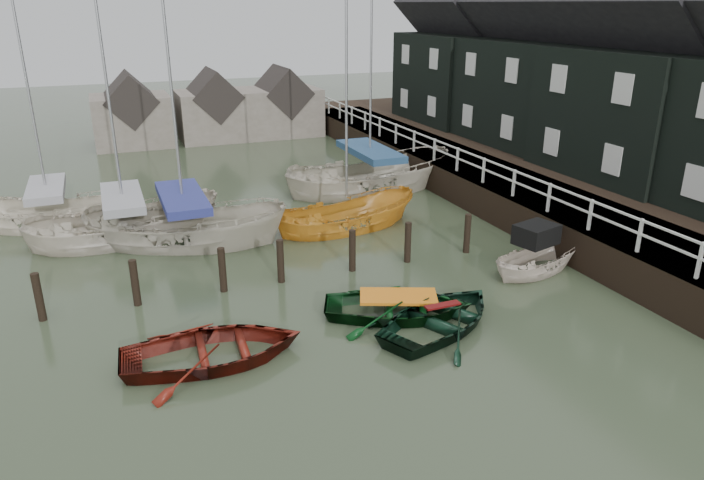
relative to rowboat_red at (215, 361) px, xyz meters
name	(u,v)px	position (x,y,z in m)	size (l,w,h in m)	color
ground	(353,317)	(3.99, 0.87, 0.00)	(120.00, 120.00, 0.00)	#2F3B25
pier	(461,174)	(13.46, 10.87, 0.71)	(3.04, 32.00, 2.70)	black
land_strip	(556,178)	(18.99, 10.87, 0.00)	(14.00, 38.00, 1.50)	black
quay_houses	(590,63)	(18.98, 9.53, 5.68)	(6.52, 28.14, 10.01)	black
mooring_pilings	(283,267)	(2.87, 3.87, 0.50)	(13.72, 0.22, 1.80)	black
far_sheds	(212,110)	(4.82, 26.87, 1.86)	(14.00, 4.08, 4.39)	#665B51
rowboat_red	(215,361)	(0.00, 0.00, 0.00)	(3.12, 4.37, 0.91)	#5C150D
rowboat_green	(398,316)	(5.19, 0.46, 0.00)	(2.92, 4.08, 0.85)	black
rowboat_dkgreen	(441,327)	(5.99, -0.58, 0.00)	(2.97, 4.15, 0.86)	black
motorboat	(536,267)	(10.79, 1.66, 0.12)	(3.96, 2.34, 2.23)	beige
sailboat_a	(128,238)	(-1.46, 9.67, 0.06)	(7.09, 3.09, 11.78)	beige
sailboat_b	(187,241)	(0.52, 8.51, 0.06)	(7.91, 5.45, 11.54)	beige
sailboat_c	(347,227)	(6.56, 7.87, 0.02)	(6.12, 2.86, 11.22)	orange
sailboat_d	(370,189)	(9.44, 12.28, 0.06)	(8.24, 3.21, 11.86)	beige
sailboat_e	(52,224)	(-4.11, 12.32, 0.06)	(7.00, 4.71, 10.94)	silver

